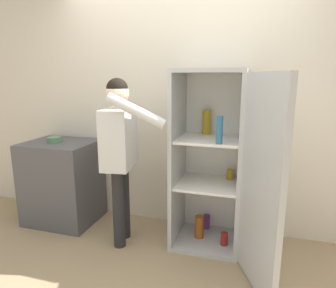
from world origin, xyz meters
name	(u,v)px	position (x,y,z in m)	size (l,w,h in m)	color
ground_plane	(149,273)	(0.00, 0.00, 0.00)	(12.00, 12.00, 0.00)	tan
wall_back	(180,108)	(0.00, 0.98, 1.27)	(7.00, 0.06, 2.55)	beige
refrigerator	(219,164)	(0.48, 0.55, 0.82)	(0.93, 1.16, 1.66)	#B7BABC
person	(120,143)	(-0.42, 0.40, 0.99)	(0.67, 0.57, 1.58)	#262628
counter	(63,182)	(-1.25, 0.63, 0.45)	(0.73, 0.61, 0.90)	#4C4C51
bowl	(55,140)	(-1.30, 0.61, 0.93)	(0.15, 0.15, 0.06)	#517F5B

